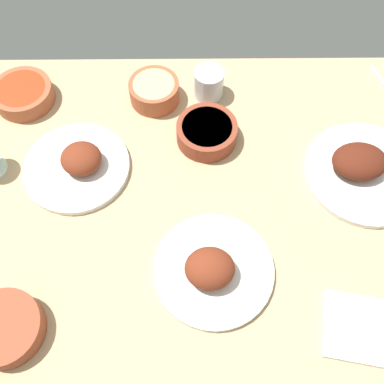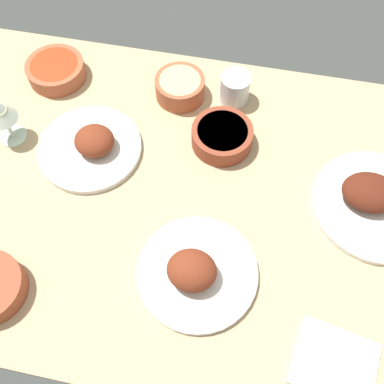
% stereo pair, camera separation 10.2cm
% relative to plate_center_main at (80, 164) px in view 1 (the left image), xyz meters
% --- Properties ---
extents(dining_table, '(1.40, 0.90, 0.04)m').
position_rel_plate_center_main_xyz_m(dining_table, '(-0.27, 0.08, -0.04)').
color(dining_table, tan).
rests_on(dining_table, ground).
extents(plate_center_main, '(0.26, 0.26, 0.07)m').
position_rel_plate_center_main_xyz_m(plate_center_main, '(0.00, 0.00, 0.00)').
color(plate_center_main, silver).
rests_on(plate_center_main, dining_table).
extents(plate_near_viewer, '(0.26, 0.26, 0.09)m').
position_rel_plate_center_main_xyz_m(plate_near_viewer, '(-0.32, 0.27, 0.00)').
color(plate_near_viewer, silver).
rests_on(plate_near_viewer, dining_table).
extents(plate_far_side, '(0.29, 0.29, 0.08)m').
position_rel_plate_center_main_xyz_m(plate_far_side, '(-0.69, 0.02, 0.00)').
color(plate_far_side, silver).
rests_on(plate_far_side, dining_table).
extents(bowl_soup, '(0.15, 0.15, 0.05)m').
position_rel_plate_center_main_xyz_m(bowl_soup, '(0.10, 0.39, 0.01)').
color(bowl_soup, brown).
rests_on(bowl_soup, dining_table).
extents(bowl_sauce, '(0.16, 0.16, 0.05)m').
position_rel_plate_center_main_xyz_m(bowl_sauce, '(0.17, -0.22, 0.01)').
color(bowl_sauce, '#A35133').
rests_on(bowl_sauce, dining_table).
extents(bowl_potatoes, '(0.13, 0.13, 0.06)m').
position_rel_plate_center_main_xyz_m(bowl_potatoes, '(-0.18, -0.22, 0.01)').
color(bowl_potatoes, '#A35133').
rests_on(bowl_potatoes, dining_table).
extents(bowl_pasta, '(0.15, 0.15, 0.05)m').
position_rel_plate_center_main_xyz_m(bowl_pasta, '(-0.31, -0.09, 0.01)').
color(bowl_pasta, brown).
rests_on(bowl_pasta, dining_table).
extents(water_tumbler, '(0.08, 0.08, 0.08)m').
position_rel_plate_center_main_xyz_m(water_tumbler, '(-0.32, -0.24, 0.02)').
color(water_tumbler, silver).
rests_on(water_tumbler, dining_table).
extents(folded_napkin, '(0.18, 0.16, 0.01)m').
position_rel_plate_center_main_xyz_m(folded_napkin, '(-0.62, 0.39, -0.01)').
color(folded_napkin, white).
rests_on(folded_napkin, dining_table).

